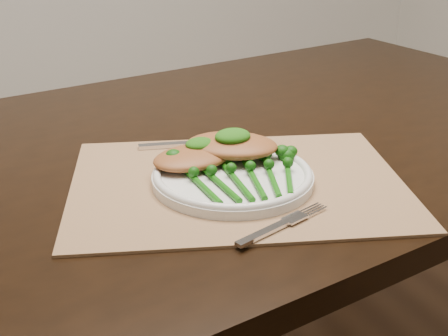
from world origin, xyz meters
name	(u,v)px	position (x,y,z in m)	size (l,w,h in m)	color
dining_table	(230,305)	(0.04, 0.09, 0.38)	(1.72, 1.13, 0.75)	black
placemat	(237,183)	(-0.04, -0.10, 0.75)	(0.49, 0.36, 0.00)	#966F4C
dinner_plate	(233,176)	(-0.05, -0.10, 0.77)	(0.24, 0.24, 0.02)	silver
knife	(185,144)	(-0.06, 0.07, 0.76)	(0.19, 0.06, 0.01)	silver
fork	(288,221)	(-0.03, -0.24, 0.76)	(0.16, 0.06, 0.00)	silver
chicken_fillet_left	(193,157)	(-0.09, -0.04, 0.78)	(0.13, 0.09, 0.03)	#99592C
chicken_fillet_right	(232,145)	(-0.02, -0.04, 0.79)	(0.14, 0.10, 0.03)	#99592C
pesto_dollop_left	(200,144)	(-0.07, -0.03, 0.80)	(0.05, 0.04, 0.02)	#144A0A
pesto_dollop_right	(233,136)	(-0.02, -0.05, 0.81)	(0.06, 0.05, 0.02)	#144A0A
broccolini_bundle	(245,179)	(-0.04, -0.13, 0.77)	(0.19, 0.20, 0.04)	#13590B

